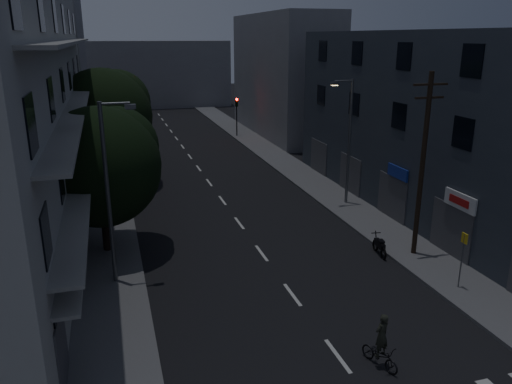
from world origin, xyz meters
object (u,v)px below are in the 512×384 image
motorcycle (380,246)px  cyclist (380,349)px  utility_pole (423,162)px  bus_stop_sign (463,250)px

motorcycle → cyclist: bearing=-111.7°
utility_pole → bus_stop_sign: utility_pole is taller
utility_pole → bus_stop_sign: bearing=-93.1°
bus_stop_sign → motorcycle: size_ratio=1.47×
cyclist → bus_stop_sign: bearing=13.2°
bus_stop_sign → cyclist: size_ratio=1.28×
motorcycle → cyclist: (-4.61, -8.05, 0.23)m
bus_stop_sign → cyclist: 7.19m
utility_pole → cyclist: utility_pole is taller
bus_stop_sign → utility_pole: bearing=86.9°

